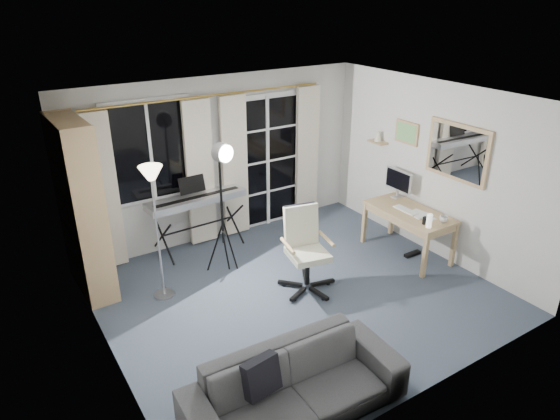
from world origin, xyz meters
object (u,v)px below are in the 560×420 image
object	(u,v)px
keyboard_piano	(197,200)
studio_light	(223,168)
bookshelf	(79,214)
office_chair	(304,241)
torchiere_lamp	(153,194)
desk	(409,216)
mug	(444,218)
monitor	(398,181)
sofa	(295,378)

from	to	relation	value
keyboard_piano	studio_light	size ratio (longest dim) A/B	0.79
bookshelf	office_chair	bearing A→B (deg)	-32.23
studio_light	office_chair	bearing A→B (deg)	-69.51
torchiere_lamp	desk	size ratio (longest dim) A/B	1.35
studio_light	torchiere_lamp	bearing A→B (deg)	168.82
mug	torchiere_lamp	bearing A→B (deg)	158.74
torchiere_lamp	monitor	world-z (taller)	torchiere_lamp
torchiere_lamp	sofa	bearing A→B (deg)	-82.23
studio_light	sofa	distance (m)	2.79
desk	monitor	size ratio (longest dim) A/B	2.60
torchiere_lamp	desk	bearing A→B (deg)	-13.99
office_chair	sofa	xyz separation A→B (m)	(-1.27, -1.69, -0.24)
torchiere_lamp	keyboard_piano	distance (m)	1.34
mug	monitor	bearing A→B (deg)	84.18
office_chair	desk	bearing A→B (deg)	7.62
monitor	mug	size ratio (longest dim) A/B	4.39
bookshelf	torchiere_lamp	world-z (taller)	bookshelf
bookshelf	desk	size ratio (longest dim) A/B	1.74
keyboard_piano	sofa	size ratio (longest dim) A/B	0.72
monitor	bookshelf	bearing A→B (deg)	166.69
office_chair	desk	distance (m)	1.70
studio_light	mug	bearing A→B (deg)	-48.63
torchiere_lamp	desk	xyz separation A→B (m)	(3.30, -0.82, -0.77)
desk	studio_light	bearing A→B (deg)	158.58
desk	keyboard_piano	bearing A→B (deg)	145.74
office_chair	monitor	world-z (taller)	monitor
keyboard_piano	torchiere_lamp	bearing A→B (deg)	-137.91
keyboard_piano	mug	size ratio (longest dim) A/B	13.04
desk	sofa	distance (m)	3.37
keyboard_piano	monitor	world-z (taller)	keyboard_piano
keyboard_piano	office_chair	world-z (taller)	keyboard_piano
studio_light	bookshelf	bearing A→B (deg)	143.95
desk	sofa	bearing A→B (deg)	-151.86
desk	mug	bearing A→B (deg)	-78.45
mug	bookshelf	bearing A→B (deg)	154.45
torchiere_lamp	sofa	distance (m)	2.60
studio_light	mug	distance (m)	2.94
keyboard_piano	studio_light	bearing A→B (deg)	-87.07
bookshelf	monitor	size ratio (longest dim) A/B	4.52
sofa	studio_light	bearing A→B (deg)	78.83
bookshelf	office_chair	distance (m)	2.70
torchiere_lamp	studio_light	xyz separation A→B (m)	(0.93, 0.12, 0.10)
bookshelf	keyboard_piano	distance (m)	1.61
mug	desk	bearing A→B (deg)	101.31
torchiere_lamp	office_chair	world-z (taller)	torchiere_lamp
keyboard_piano	mug	world-z (taller)	keyboard_piano
bookshelf	desk	xyz separation A→B (m)	(4.01, -1.46, -0.45)
bookshelf	torchiere_lamp	xyz separation A→B (m)	(0.71, -0.64, 0.32)
torchiere_lamp	sofa	world-z (taller)	torchiere_lamp
desk	sofa	xyz separation A→B (m)	(-2.97, -1.57, -0.20)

